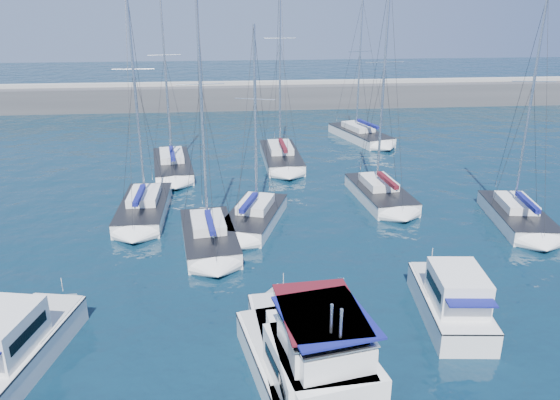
{
  "coord_description": "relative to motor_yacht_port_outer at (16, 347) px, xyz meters",
  "views": [
    {
      "loc": [
        -4.8,
        -22.5,
        14.17
      ],
      "look_at": [
        -1.95,
        7.24,
        3.0
      ],
      "focal_mm": 35.0,
      "sensor_mm": 36.0,
      "label": 1
    }
  ],
  "objects": [
    {
      "name": "sailboat_mid_e",
      "position": [
        27.73,
        12.5,
        -0.41
      ],
      "size": [
        4.1,
        7.96,
        14.76
      ],
      "rotation": [
        0.0,
        0.0,
        -0.14
      ],
      "color": "white",
      "rests_on": "ground"
    },
    {
      "name": "sailboat_mid_c",
      "position": [
        10.32,
        14.0,
        -0.43
      ],
      "size": [
        5.06,
        7.72,
        13.0
      ],
      "rotation": [
        0.0,
        0.0,
        -0.32
      ],
      "color": "white",
      "rests_on": "ground"
    },
    {
      "name": "sailboat_back_a",
      "position": [
        3.88,
        26.45,
        -0.42
      ],
      "size": [
        4.22,
        9.19,
        15.5
      ],
      "rotation": [
        0.0,
        0.0,
        0.13
      ],
      "color": "white",
      "rests_on": "ground"
    },
    {
      "name": "sailboat_mid_a",
      "position": [
        2.85,
        16.31,
        -0.41
      ],
      "size": [
        3.08,
        8.16,
        15.7
      ],
      "rotation": [
        0.0,
        0.0,
        -0.0
      ],
      "color": "white",
      "rests_on": "ground"
    },
    {
      "name": "motor_yacht_port_inner",
      "position": [
        11.65,
        -2.69,
        0.19
      ],
      "size": [
        4.32,
        10.46,
        4.69
      ],
      "rotation": [
        0.0,
        0.0,
        0.07
      ],
      "color": "white",
      "rests_on": "ground"
    },
    {
      "name": "ground",
      "position": [
        13.65,
        3.09,
        -0.94
      ],
      "size": [
        220.0,
        220.0,
        0.0
      ],
      "primitive_type": "plane",
      "color": "black",
      "rests_on": "ground"
    },
    {
      "name": "motor_yacht_stbd_inner",
      "position": [
        11.66,
        -3.25,
        0.19
      ],
      "size": [
        5.41,
        9.67,
        4.69
      ],
      "rotation": [
        0.0,
        0.0,
        0.19
      ],
      "color": "white",
      "rests_on": "ground"
    },
    {
      "name": "motor_yacht_port_outer",
      "position": [
        0.0,
        0.0,
        0.0
      ],
      "size": [
        3.95,
        7.19,
        3.2
      ],
      "rotation": [
        0.0,
        0.0,
        -0.21
      ],
      "color": "silver",
      "rests_on": "ground"
    },
    {
      "name": "motor_yacht_stbd_outer",
      "position": [
        18.83,
        1.65,
        0.0
      ],
      "size": [
        3.23,
        6.66,
        3.2
      ],
      "rotation": [
        0.0,
        0.0,
        -0.1
      ],
      "color": "white",
      "rests_on": "ground"
    },
    {
      "name": "sailboat_back_b",
      "position": [
        13.49,
        28.18,
        -0.4
      ],
      "size": [
        3.35,
        9.19,
        17.4
      ],
      "rotation": [
        0.0,
        0.0,
        0.02
      ],
      "color": "silver",
      "rests_on": "ground"
    },
    {
      "name": "sailboat_mid_d",
      "position": [
        19.82,
        17.66,
        -0.4
      ],
      "size": [
        3.83,
        7.88,
        15.89
      ],
      "rotation": [
        0.0,
        0.0,
        0.09
      ],
      "color": "silver",
      "rests_on": "ground"
    },
    {
      "name": "breakwater",
      "position": [
        13.65,
        55.09,
        0.11
      ],
      "size": [
        160.0,
        6.0,
        4.45
      ],
      "color": "#424244",
      "rests_on": "ground"
    },
    {
      "name": "sailboat_mid_b",
      "position": [
        7.43,
        11.1,
        -0.41
      ],
      "size": [
        3.94,
        7.78,
        15.31
      ],
      "rotation": [
        0.0,
        0.0,
        0.12
      ],
      "color": "silver",
      "rests_on": "ground"
    },
    {
      "name": "sailboat_back_c",
      "position": [
        22.61,
        35.78,
        -0.43
      ],
      "size": [
        5.49,
        9.36,
        14.3
      ],
      "rotation": [
        0.0,
        0.0,
        0.29
      ],
      "color": "silver",
      "rests_on": "ground"
    }
  ]
}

